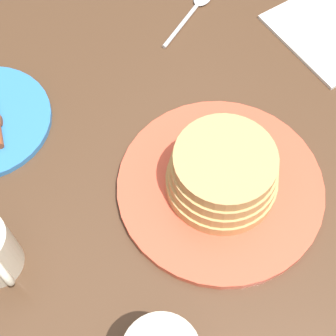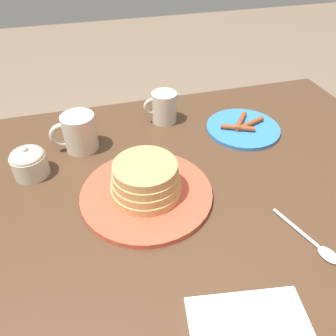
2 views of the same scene
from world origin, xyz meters
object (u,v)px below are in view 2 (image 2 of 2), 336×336
creamer_pitcher (164,106)px  sugar_bowl (29,162)px  coffee_mug (79,132)px  pancake_plate (146,185)px  side_plate_bacon (243,128)px  spoon (316,245)px

creamer_pitcher → sugar_bowl: bearing=22.0°
coffee_mug → pancake_plate: bearing=119.7°
side_plate_bacon → spoon: side_plate_bacon is taller
coffee_mug → spoon: 0.58m
spoon → coffee_mug: bearing=-47.3°
coffee_mug → spoon: coffee_mug is taller
pancake_plate → spoon: 0.35m
creamer_pitcher → sugar_bowl: creamer_pitcher is taller
pancake_plate → creamer_pitcher: creamer_pitcher is taller
coffee_mug → spoon: (-0.39, 0.43, -0.04)m
pancake_plate → sugar_bowl: bearing=-30.6°
spoon → creamer_pitcher: bearing=-72.7°
sugar_bowl → coffee_mug: bearing=-148.4°
side_plate_bacon → spoon: size_ratio=1.33×
pancake_plate → coffee_mug: bearing=-60.3°
side_plate_bacon → spoon: 0.39m
sugar_bowl → spoon: 0.62m
pancake_plate → spoon: bearing=141.9°
sugar_bowl → side_plate_bacon: bearing=-176.0°
pancake_plate → coffee_mug: size_ratio=2.45×
pancake_plate → spoon: size_ratio=1.88×
coffee_mug → sugar_bowl: 0.14m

